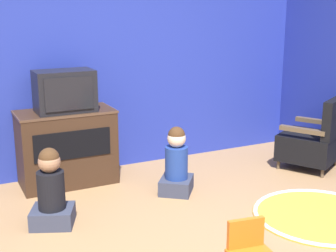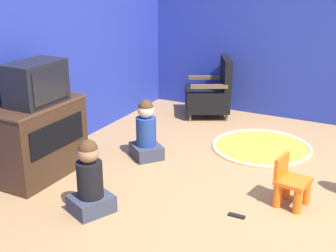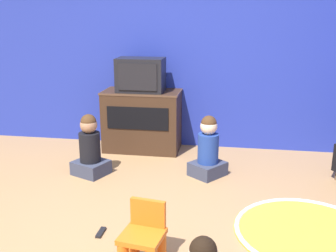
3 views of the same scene
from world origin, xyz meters
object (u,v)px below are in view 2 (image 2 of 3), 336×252
tv_cabinet (39,139)px  yellow_kid_chair (291,185)px  child_watching_left (90,181)px  child_watching_center (146,133)px  television (36,83)px  remote_control (237,216)px  black_armchair (210,94)px

tv_cabinet → yellow_kid_chair: size_ratio=2.14×
child_watching_left → child_watching_center: size_ratio=1.01×
tv_cabinet → television: bearing=-90.0°
tv_cabinet → remote_control: (0.13, -2.09, -0.39)m
tv_cabinet → child_watching_left: 1.00m
child_watching_center → television: bearing=90.2°
child_watching_center → remote_control: size_ratio=4.52×
child_watching_left → child_watching_center: child_watching_left is taller
tv_cabinet → television: (0.00, -0.04, 0.59)m
television → remote_control: (0.13, -2.05, -0.98)m
yellow_kid_chair → child_watching_left: bearing=130.3°
tv_cabinet → television: television is taller
child_watching_left → tv_cabinet: bearing=90.8°
yellow_kid_chair → tv_cabinet: bearing=111.7°
black_armchair → child_watching_center: size_ratio=1.23×
black_armchair → child_watching_left: bearing=-26.0°
remote_control → tv_cabinet: bearing=3.8°
tv_cabinet → yellow_kid_chair: tv_cabinet is taller
yellow_kid_chair → remote_control: 0.59m
child_watching_center → remote_control: 1.58m
television → black_armchair: television is taller
black_armchair → child_watching_left: black_armchair is taller
television → child_watching_center: size_ratio=0.86×
black_armchair → child_watching_left: 3.02m
yellow_kid_chair → child_watching_center: child_watching_center is taller
black_armchair → child_watching_center: 1.74m
yellow_kid_chair → child_watching_center: 1.74m
child_watching_left → yellow_kid_chair: bearing=-35.1°
yellow_kid_chair → television: bearing=111.9°
child_watching_left → remote_control: bearing=-43.4°
tv_cabinet → child_watching_left: bearing=-112.4°
television → yellow_kid_chair: (0.57, -2.40, -0.80)m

